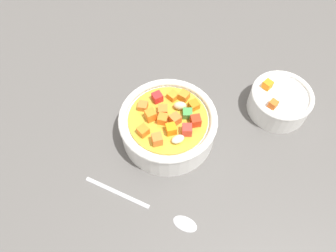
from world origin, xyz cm
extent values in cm
cube|color=#565451|center=(0.00, 0.00, -1.00)|extent=(140.00, 140.00, 2.00)
cylinder|color=white|center=(0.00, 0.00, 2.48)|extent=(16.24, 16.24, 4.96)
torus|color=white|center=(0.00, 0.00, 5.35)|extent=(16.57, 16.57, 1.30)
cylinder|color=gold|center=(0.00, 0.00, 5.16)|extent=(13.29, 13.29, 0.40)
cube|color=green|center=(1.40, 2.95, 5.99)|extent=(2.15, 2.15, 1.25)
cube|color=orange|center=(-1.69, -2.29, 6.28)|extent=(1.74, 1.74, 1.83)
cube|color=orange|center=(-1.49, 0.41, 6.01)|extent=(2.15, 2.15, 1.30)
ellipsoid|color=beige|center=(4.35, -1.18, 5.92)|extent=(1.72, 2.36, 1.11)
cube|color=red|center=(3.98, 0.87, 6.25)|extent=(2.15, 2.15, 1.78)
cube|color=orange|center=(-1.78, 4.60, 6.10)|extent=(1.99, 1.99, 1.47)
ellipsoid|color=beige|center=(-0.51, 2.84, 6.10)|extent=(2.42, 2.56, 1.47)
cube|color=orange|center=(-0.06, -1.03, 6.12)|extent=(2.18, 2.18, 1.50)
cube|color=orange|center=(0.08, -4.85, 6.07)|extent=(1.71, 1.71, 1.41)
cube|color=orange|center=(2.36, -1.08, 6.19)|extent=(1.98, 1.98, 1.65)
cube|color=orange|center=(-4.18, -2.21, 5.92)|extent=(2.18, 2.18, 1.11)
cube|color=orange|center=(2.68, -3.97, 6.28)|extent=(1.99, 1.99, 1.83)
cube|color=red|center=(-4.16, 0.73, 6.11)|extent=(1.73, 1.73, 1.49)
cube|color=red|center=(3.41, 3.05, 6.22)|extent=(2.04, 2.04, 1.71)
cube|color=orange|center=(-2.99, 3.14, 5.95)|extent=(1.82, 1.82, 1.17)
cube|color=orange|center=(1.20, 0.60, 6.16)|extent=(1.60, 1.60, 1.59)
cube|color=orange|center=(0.64, 4.87, 5.97)|extent=(1.72, 1.72, 1.21)
cylinder|color=silver|center=(4.13, -12.94, 0.35)|extent=(10.31, 6.33, 0.70)
ellipsoid|color=silver|center=(14.42, -7.03, 0.47)|extent=(4.51, 3.89, 0.93)
cylinder|color=white|center=(7.14, 19.91, 2.06)|extent=(11.00, 11.00, 4.12)
torus|color=white|center=(7.14, 19.91, 4.34)|extent=(11.11, 11.11, 0.88)
cube|color=orange|center=(4.15, 18.94, 4.85)|extent=(1.65, 1.65, 1.46)
cube|color=orange|center=(7.77, 16.73, 4.78)|extent=(1.56, 1.56, 1.33)
camera|label=1|loc=(23.43, -16.60, 49.48)|focal=34.08mm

